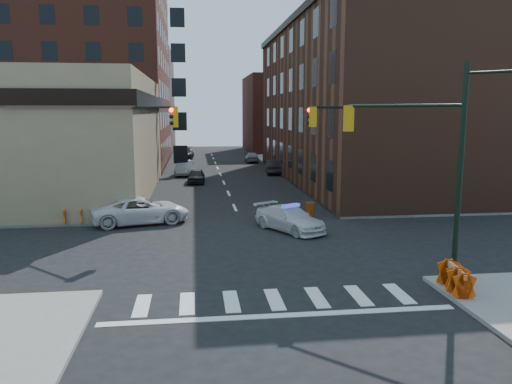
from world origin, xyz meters
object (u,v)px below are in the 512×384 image
object	(u,v)px
parked_car_wnear	(196,176)
pickup	(141,210)
police_car	(290,219)
pedestrian_a	(97,199)
pedestrian_b	(74,206)
parked_car_wfar	(185,168)
barrel_bank	(149,215)
barrel_road	(310,210)
barricade_nw_a	(74,215)
barricade_se_a	(460,282)
parked_car_enear	(273,167)

from	to	relation	value
parked_car_wnear	pickup	bearing A→B (deg)	-98.89
police_car	parked_car_wnear	bearing A→B (deg)	73.82
pedestrian_a	pedestrian_b	world-z (taller)	pedestrian_b
parked_car_wfar	barrel_bank	bearing A→B (deg)	-87.46
parked_car_wnear	parked_car_wfar	world-z (taller)	parked_car_wfar
pickup	pedestrian_a	world-z (taller)	pedestrian_a
barrel_road	barricade_nw_a	bearing A→B (deg)	-178.75
parked_car_wnear	barricade_se_a	distance (m)	31.04
pickup	parked_car_wnear	distance (m)	16.64
police_car	barrel_bank	bearing A→B (deg)	131.34
barricade_nw_a	barrel_road	bearing A→B (deg)	-2.89
pickup	barrel_bank	bearing A→B (deg)	-137.93
parked_car_wfar	parked_car_enear	xyz separation A→B (m)	(9.10, 0.06, -0.06)
parked_car_wfar	barricade_nw_a	bearing A→B (deg)	-97.94
pickup	parked_car_wnear	xyz separation A→B (m)	(3.30, 16.31, -0.14)
parked_car_wfar	parked_car_enear	distance (m)	9.10
barricade_nw_a	police_car	bearing A→B (deg)	-16.52
pedestrian_b	barricade_se_a	bearing A→B (deg)	-53.32
barrel_road	barricade_se_a	xyz separation A→B (m)	(2.16, -13.49, 0.09)
barricade_se_a	barrel_bank	bearing A→B (deg)	54.75
barrel_road	pickup	bearing A→B (deg)	-179.58
barrel_bank	barricade_nw_a	xyz separation A→B (m)	(-4.19, 0.10, 0.08)
pickup	barricade_nw_a	world-z (taller)	pickup
barrel_road	parked_car_wnear	bearing A→B (deg)	112.53
pickup	parked_car_wfar	world-z (taller)	pickup
pedestrian_a	pickup	bearing A→B (deg)	-4.46
pedestrian_b	pedestrian_a	bearing A→B (deg)	58.36
parked_car_enear	parked_car_wnear	bearing A→B (deg)	40.48
pedestrian_b	barricade_se_a	xyz separation A→B (m)	(15.93, -13.49, -0.51)
barrel_road	barrel_bank	distance (m)	9.55
parked_car_wfar	barrel_road	distance (m)	23.28
barricade_nw_a	parked_car_enear	bearing A→B (deg)	51.92
barrel_bank	pedestrian_b	bearing A→B (deg)	174.58
police_car	barricade_se_a	size ratio (longest dim) A/B	3.93
police_car	barricade_nw_a	world-z (taller)	police_car
parked_car_wnear	barrel_road	xyz separation A→B (m)	(6.74, -16.24, -0.14)
barrel_road	barricade_nw_a	xyz separation A→B (m)	(-13.74, -0.30, 0.11)
parked_car_wnear	parked_car_enear	world-z (taller)	parked_car_enear
pedestrian_a	pedestrian_b	bearing A→B (deg)	-72.31
barricade_se_a	police_car	bearing A→B (deg)	33.44
barrel_bank	barricade_se_a	distance (m)	17.57
parked_car_wnear	pedestrian_b	bearing A→B (deg)	-110.86
parked_car_enear	barricade_se_a	size ratio (longest dim) A/B	3.58
police_car	pickup	xyz separation A→B (m)	(-8.25, 2.85, 0.11)
pedestrian_a	barricade_se_a	world-z (taller)	pedestrian_a
pickup	pedestrian_b	distance (m)	3.74
police_car	pickup	size ratio (longest dim) A/B	0.82
parked_car_wnear	barricade_nw_a	xyz separation A→B (m)	(-7.00, -16.54, -0.03)
parked_car_wnear	barricade_nw_a	distance (m)	17.96
barricade_se_a	parked_car_enear	bearing A→B (deg)	14.40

